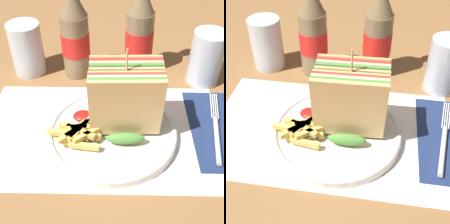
# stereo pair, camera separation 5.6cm
# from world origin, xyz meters

# --- Properties ---
(ground_plane) EXTENTS (4.00, 4.00, 0.00)m
(ground_plane) POSITION_xyz_m (0.00, 0.00, 0.00)
(ground_plane) COLOR olive
(placemat) EXTENTS (0.44, 0.27, 0.00)m
(placemat) POSITION_xyz_m (0.01, 0.00, 0.00)
(placemat) COLOR silver
(placemat) RESTS_ON ground_plane
(plate_main) EXTENTS (0.23, 0.23, 0.02)m
(plate_main) POSITION_xyz_m (0.03, -0.01, 0.01)
(plate_main) COLOR white
(plate_main) RESTS_ON ground_plane
(club_sandwich) EXTENTS (0.12, 0.10, 0.16)m
(club_sandwich) POSITION_xyz_m (0.05, 0.00, 0.08)
(club_sandwich) COLOR tan
(club_sandwich) RESTS_ON plate_main
(fries_pile) EXTENTS (0.11, 0.07, 0.02)m
(fries_pile) POSITION_xyz_m (-0.03, -0.03, 0.03)
(fries_pile) COLOR #E0B756
(fries_pile) RESTS_ON plate_main
(ketchup_blob) EXTENTS (0.04, 0.03, 0.01)m
(ketchup_blob) POSITION_xyz_m (-0.03, 0.01, 0.03)
(ketchup_blob) COLOR maroon
(ketchup_blob) RESTS_ON plate_main
(fork) EXTENTS (0.04, 0.19, 0.01)m
(fork) POSITION_xyz_m (0.22, -0.00, 0.01)
(fork) COLOR silver
(fork) RESTS_ON napkin
(coke_bottle_near) EXTENTS (0.06, 0.06, 0.22)m
(coke_bottle_near) POSITION_xyz_m (-0.06, 0.19, 0.10)
(coke_bottle_near) COLOR #7A6647
(coke_bottle_near) RESTS_ON ground_plane
(coke_bottle_far) EXTENTS (0.06, 0.06, 0.22)m
(coke_bottle_far) POSITION_xyz_m (0.08, 0.21, 0.10)
(coke_bottle_far) COLOR #7A6647
(coke_bottle_far) RESTS_ON ground_plane
(glass_near) EXTENTS (0.07, 0.07, 0.12)m
(glass_near) POSITION_xyz_m (0.22, 0.17, 0.05)
(glass_near) COLOR silver
(glass_near) RESTS_ON ground_plane
(glass_far) EXTENTS (0.07, 0.07, 0.12)m
(glass_far) POSITION_xyz_m (-0.17, 0.20, 0.05)
(glass_far) COLOR silver
(glass_far) RESTS_ON ground_plane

